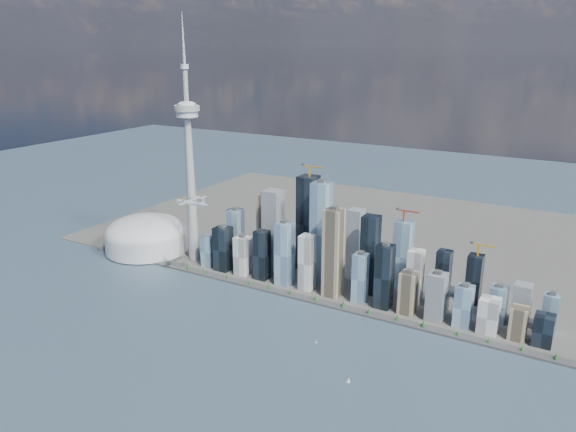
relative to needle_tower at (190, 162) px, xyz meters
The scene contains 10 objects.
ground 491.65m from the needle_tower, 45.94° to the right, with size 4000.00×4000.00×0.00m, color #35515E.
seawall 385.07m from the needle_tower, 11.31° to the right, with size 1100.00×22.00×4.00m, color #383838.
land 544.99m from the needle_tower, 52.43° to the left, with size 1400.00×900.00×3.00m, color #4C4C47.
shoreline_trees 380.99m from the needle_tower, 11.31° to the right, with size 960.53×7.20×8.80m.
skyscraper_cluster 395.42m from the needle_tower, ahead, with size 736.00×142.00×238.66m.
needle_tower is the anchor object (origin of this frame).
dome_stadium 241.40m from the needle_tower, behind, with size 200.00×200.00×86.00m.
airplane 187.70m from the needle_tower, 50.27° to the right, with size 74.77×66.16×18.22m.
sailboat_west 637.49m from the needle_tower, 28.32° to the right, with size 7.11×3.68×9.93m.
sailboat_east 526.20m from the needle_tower, 25.20° to the right, with size 6.20×2.13×8.58m.
Camera 1 is at (509.64, -654.04, 489.92)m, focal length 35.00 mm.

